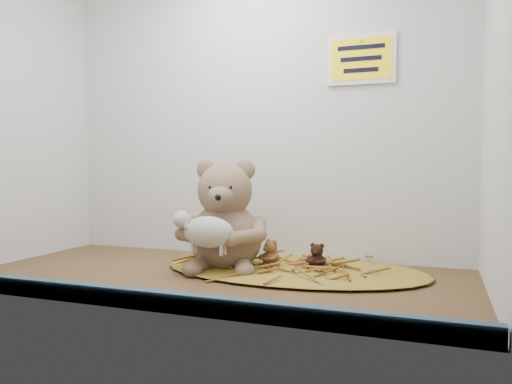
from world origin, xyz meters
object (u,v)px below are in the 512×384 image
(toy_lamb, at_px, (208,232))
(mini_teddy_tan, at_px, (271,252))
(main_teddy, at_px, (225,214))
(mini_teddy_brown, at_px, (317,255))

(toy_lamb, bearing_deg, mini_teddy_tan, 47.46)
(main_teddy, xyz_separation_m, mini_teddy_brown, (0.23, 0.04, -0.10))
(toy_lamb, bearing_deg, mini_teddy_brown, 30.52)
(main_teddy, xyz_separation_m, toy_lamb, (-0.00, -0.10, -0.03))
(toy_lamb, height_order, mini_teddy_tan, toy_lamb)
(main_teddy, height_order, mini_teddy_brown, main_teddy)
(toy_lamb, height_order, mini_teddy_brown, toy_lamb)
(mini_teddy_tan, distance_m, mini_teddy_brown, 0.12)
(main_teddy, bearing_deg, mini_teddy_brown, -4.71)
(toy_lamb, relative_size, mini_teddy_brown, 2.53)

